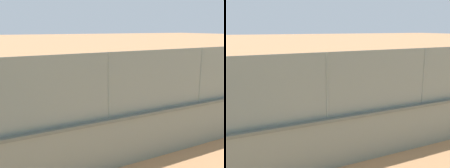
{
  "view_description": "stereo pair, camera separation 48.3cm",
  "coord_description": "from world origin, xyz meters",
  "views": [
    {
      "loc": [
        1.12,
        16.25,
        3.53
      ],
      "look_at": [
        -3.75,
        6.99,
        1.32
      ],
      "focal_mm": 42.84,
      "sensor_mm": 36.0,
      "label": 1
    },
    {
      "loc": [
        0.68,
        16.46,
        3.53
      ],
      "look_at": [
        -3.75,
        6.99,
        1.32
      ],
      "focal_mm": 42.84,
      "sensor_mm": 36.0,
      "label": 2
    }
  ],
  "objects": [
    {
      "name": "player_baseline_waiting",
      "position": [
        -4.47,
        1.89,
        0.87
      ],
      "size": [
        0.76,
        0.66,
        1.49
      ],
      "color": "navy",
      "rests_on": "ground_plane"
    },
    {
      "name": "ground_plane",
      "position": [
        0.0,
        0.0,
        0.0
      ],
      "size": [
        260.0,
        260.0,
        0.0
      ],
      "primitive_type": "plane",
      "color": "tan"
    },
    {
      "name": "perimeter_wall",
      "position": [
        -1.75,
        10.62,
        0.68
      ],
      "size": [
        31.29,
        0.81,
        1.34
      ],
      "color": "gray",
      "rests_on": "ground_plane"
    },
    {
      "name": "sports_ball",
      "position": [
        -4.77,
        8.53,
        0.9
      ],
      "size": [
        0.19,
        0.19,
        0.19
      ],
      "primitive_type": "sphere",
      "color": "orange"
    },
    {
      "name": "fence_panel_on_wall",
      "position": [
        -1.75,
        10.62,
        2.15
      ],
      "size": [
        30.73,
        0.52,
        1.63
      ],
      "color": "gray",
      "rests_on": "perimeter_wall"
    },
    {
      "name": "player_at_service_line",
      "position": [
        -4.78,
        7.9,
        1.01
      ],
      "size": [
        1.21,
        0.78,
        1.71
      ],
      "color": "#591919",
      "rests_on": "ground_plane"
    },
    {
      "name": "courtside_bench",
      "position": [
        -0.59,
        8.65,
        0.46
      ],
      "size": [
        1.61,
        0.4,
        0.87
      ],
      "color": "brown",
      "rests_on": "ground_plane"
    }
  ]
}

